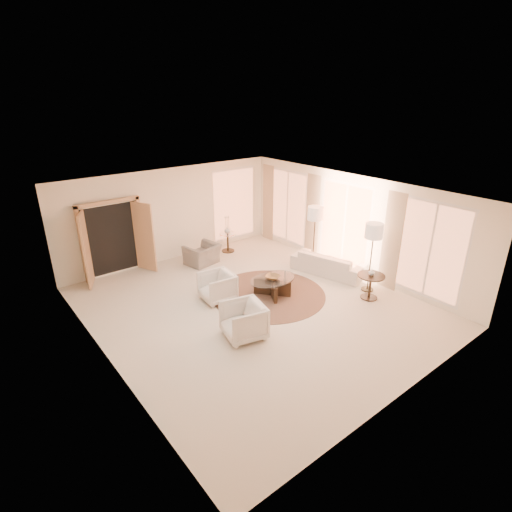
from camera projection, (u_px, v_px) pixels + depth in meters
room at (253, 253)px, 9.19m from camera, size 7.04×8.04×2.83m
windows_right at (347, 225)px, 11.27m from camera, size 0.10×6.40×2.40m
window_back_corner at (234, 204)px, 13.39m from camera, size 1.70×0.10×2.40m
curtains_right at (322, 220)px, 11.91m from camera, size 0.06×5.20×2.60m
french_doors at (114, 240)px, 10.99m from camera, size 1.95×0.66×2.16m
area_rug at (268, 294)px, 10.31m from camera, size 3.39×3.39×0.01m
sofa at (329, 263)px, 11.42m from camera, size 1.33×2.23×0.61m
armchair_left at (217, 285)px, 9.90m from camera, size 0.81×0.85×0.80m
armchair_right at (243, 319)px, 8.38m from camera, size 0.94×0.98×0.85m
accent_chair at (202, 251)px, 11.99m from camera, size 1.03×0.77×0.81m
coffee_table at (272, 285)px, 10.16m from camera, size 1.38×1.38×0.47m
end_table at (370, 282)px, 9.97m from camera, size 0.67×0.67×0.64m
side_table at (228, 240)px, 12.95m from camera, size 0.54×0.54×0.62m
floor_lamp_near at (315, 216)px, 11.39m from camera, size 0.44×0.44×1.83m
floor_lamp_far at (374, 234)px, 9.95m from camera, size 0.45×0.45×1.84m
bowl at (273, 277)px, 10.07m from camera, size 0.48×0.48×0.09m
end_vase at (372, 272)px, 9.86m from camera, size 0.21×0.21×0.17m
side_vase at (227, 230)px, 12.81m from camera, size 0.25×0.25×0.23m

